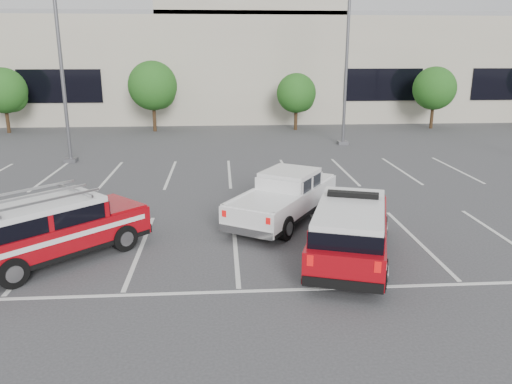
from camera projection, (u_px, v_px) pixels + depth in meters
ground at (235, 246)px, 14.40m from camera, size 120.00×120.00×0.00m
stall_markings at (232, 201)px, 18.72m from camera, size 23.00×15.00×0.01m
convention_building at (226, 60)px, 43.73m from camera, size 60.00×16.99×13.20m
tree_left at (5, 92)px, 33.81m from camera, size 3.07×3.07×4.42m
tree_mid_left at (154, 87)px, 34.41m from camera, size 3.37×3.37×4.85m
tree_mid_right at (297, 94)px, 35.23m from camera, size 2.77×2.77×3.99m
tree_right at (435, 90)px, 35.84m from camera, size 3.07×3.07×4.42m
light_pole_left at (60, 57)px, 23.98m from camera, size 0.90×0.60×10.24m
light_pole_mid at (347, 56)px, 28.83m from camera, size 0.90×0.60×10.24m
fire_chief_suv at (350, 234)px, 13.27m from camera, size 3.31×5.38×1.78m
white_pickup at (284, 201)px, 16.53m from camera, size 4.26×5.37×1.60m
ladder_suv at (51, 233)px, 13.27m from camera, size 4.79×4.71×1.90m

